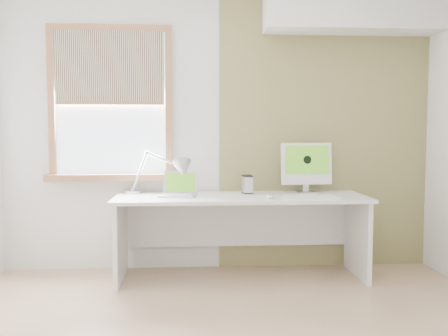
{
  "coord_description": "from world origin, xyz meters",
  "views": [
    {
      "loc": [
        -0.25,
        -2.87,
        1.29
      ],
      "look_at": [
        0.0,
        1.05,
        1.0
      ],
      "focal_mm": 39.39,
      "sensor_mm": 36.0,
      "label": 1
    }
  ],
  "objects": [
    {
      "name": "room",
      "position": [
        0.0,
        0.0,
        1.3
      ],
      "size": [
        4.04,
        3.54,
        2.64
      ],
      "color": "tan",
      "rests_on": "ground"
    },
    {
      "name": "accent_wall",
      "position": [
        1.0,
        1.74,
        1.3
      ],
      "size": [
        2.0,
        0.02,
        2.6
      ],
      "primitive_type": "cube",
      "color": "olive",
      "rests_on": "room"
    },
    {
      "name": "soffit",
      "position": [
        1.2,
        1.57,
        2.4
      ],
      "size": [
        1.6,
        0.4,
        0.42
      ],
      "primitive_type": "cube",
      "color": "white",
      "rests_on": "room"
    },
    {
      "name": "window",
      "position": [
        -1.0,
        1.71,
        1.54
      ],
      "size": [
        1.2,
        0.14,
        1.42
      ],
      "color": "#965E3C",
      "rests_on": "room"
    },
    {
      "name": "desk",
      "position": [
        0.17,
        1.44,
        0.53
      ],
      "size": [
        2.2,
        0.7,
        0.73
      ],
      "color": "white",
      "rests_on": "room"
    },
    {
      "name": "desk_lamp",
      "position": [
        -0.43,
        1.52,
        0.94
      ],
      "size": [
        0.67,
        0.36,
        0.39
      ],
      "color": "#B1B3B6",
      "rests_on": "desk"
    },
    {
      "name": "laptop",
      "position": [
        -0.37,
        1.41,
        0.78
      ],
      "size": [
        0.35,
        0.3,
        0.21
      ],
      "color": "#B1B3B6",
      "rests_on": "desk"
    },
    {
      "name": "phone_dock",
      "position": [
        0.24,
        1.55,
        0.77
      ],
      "size": [
        0.08,
        0.08,
        0.13
      ],
      "color": "#B1B3B6",
      "rests_on": "desk"
    },
    {
      "name": "external_drive",
      "position": [
        0.24,
        1.55,
        0.81
      ],
      "size": [
        0.09,
        0.14,
        0.17
      ],
      "color": "#B1B3B6",
      "rests_on": "desk"
    },
    {
      "name": "imac",
      "position": [
        0.79,
        1.56,
        0.99
      ],
      "size": [
        0.47,
        0.17,
        0.46
      ],
      "color": "#B1B3B6",
      "rests_on": "desk"
    },
    {
      "name": "keyboard",
      "position": [
        0.75,
        1.2,
        0.74
      ],
      "size": [
        0.48,
        0.17,
        0.02
      ],
      "color": "white",
      "rests_on": "desk"
    },
    {
      "name": "mouse",
      "position": [
        0.4,
        1.22,
        0.75
      ],
      "size": [
        0.07,
        0.12,
        0.03
      ],
      "primitive_type": "ellipsoid",
      "rotation": [
        0.0,
        0.0,
        -0.08
      ],
      "color": "white",
      "rests_on": "desk"
    }
  ]
}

